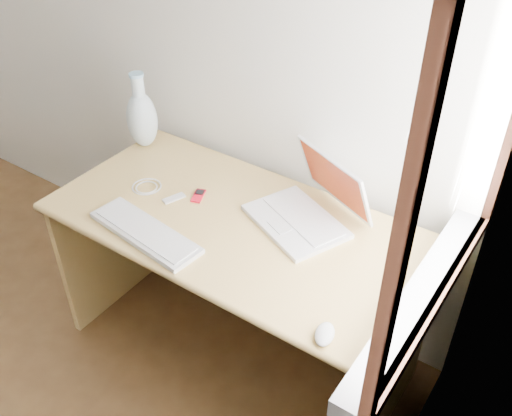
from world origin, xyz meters
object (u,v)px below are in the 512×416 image
Objects in this scene: laptop at (303,205)px; external_keyboard at (145,232)px; desk at (248,251)px; vase at (142,118)px.

external_keyboard is at bearing -111.36° from laptop.
desk is at bearing -134.83° from laptop.
laptop reaches higher than external_keyboard.
desk is at bearing -11.32° from vase.
desk is 2.92× the size of external_keyboard.
external_keyboard is (-0.40, -0.40, -0.04)m from laptop.
desk is 0.45m from external_keyboard.
external_keyboard is 1.41× the size of vase.
external_keyboard reaches higher than desk.
vase reaches higher than desk.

